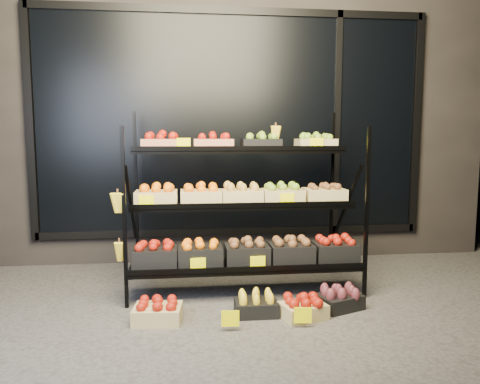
{
  "coord_description": "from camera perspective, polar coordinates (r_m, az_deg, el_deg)",
  "views": [
    {
      "loc": [
        -0.53,
        -3.65,
        1.42
      ],
      "look_at": [
        -0.03,
        0.55,
        0.91
      ],
      "focal_mm": 35.0,
      "sensor_mm": 36.0,
      "label": 1
    }
  ],
  "objects": [
    {
      "name": "tag_floor_a",
      "position": [
        3.53,
        -1.19,
        -15.77
      ],
      "size": [
        0.13,
        0.01,
        0.12
      ],
      "primitive_type": "cube",
      "color": "#FFF900",
      "rests_on": "ground"
    },
    {
      "name": "floor_crate_left",
      "position": [
        3.74,
        -10.02,
        -14.08
      ],
      "size": [
        0.39,
        0.3,
        0.19
      ],
      "rotation": [
        0.0,
        0.0,
        -0.1
      ],
      "color": "tan",
      "rests_on": "ground"
    },
    {
      "name": "floor_crate_right",
      "position": [
        4.03,
        12.0,
        -12.6
      ],
      "size": [
        0.42,
        0.37,
        0.18
      ],
      "rotation": [
        0.0,
        0.0,
        0.38
      ],
      "color": "black",
      "rests_on": "ground"
    },
    {
      "name": "floor_crate_midleft",
      "position": [
        3.83,
        1.98,
        -13.53
      ],
      "size": [
        0.34,
        0.25,
        0.18
      ],
      "rotation": [
        0.0,
        0.0,
        -0.01
      ],
      "color": "black",
      "rests_on": "ground"
    },
    {
      "name": "display_rack",
      "position": [
        4.32,
        0.22,
        -1.56
      ],
      "size": [
        2.18,
        1.02,
        1.66
      ],
      "color": "black",
      "rests_on": "ground"
    },
    {
      "name": "tag_floor_b",
      "position": [
        3.62,
        7.66,
        -15.25
      ],
      "size": [
        0.13,
        0.01,
        0.12
      ],
      "primitive_type": "cube",
      "color": "#FFF900",
      "rests_on": "ground"
    },
    {
      "name": "ground",
      "position": [
        3.95,
        1.48,
        -14.21
      ],
      "size": [
        24.0,
        24.0,
        0.0
      ],
      "primitive_type": "plane",
      "color": "#514F4C",
      "rests_on": "ground"
    },
    {
      "name": "floor_crate_midright",
      "position": [
        3.8,
        7.69,
        -13.78
      ],
      "size": [
        0.39,
        0.33,
        0.18
      ],
      "rotation": [
        0.0,
        0.0,
        0.27
      ],
      "color": "tan",
      "rests_on": "ground"
    },
    {
      "name": "building",
      "position": [
        6.27,
        -1.91,
        9.85
      ],
      "size": [
        6.0,
        2.08,
        3.5
      ],
      "color": "#2D2826",
      "rests_on": "ground"
    }
  ]
}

